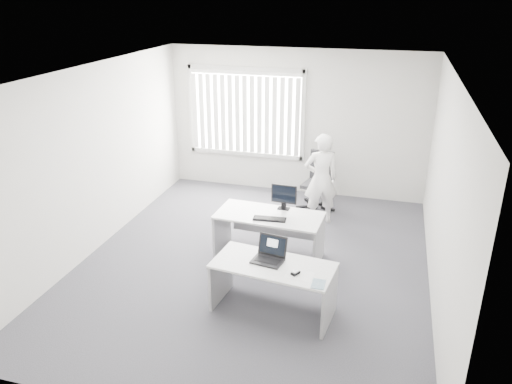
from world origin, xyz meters
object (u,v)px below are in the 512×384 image
(desk_near, at_px, (273,278))
(monitor, at_px, (284,197))
(person, at_px, (321,179))
(laptop, at_px, (267,252))
(desk_far, at_px, (269,227))
(office_chair, at_px, (317,191))

(desk_near, relative_size, monitor, 4.00)
(person, bearing_deg, laptop, 63.88)
(desk_near, xyz_separation_m, desk_far, (-0.38, 1.32, 0.03))
(desk_far, xyz_separation_m, monitor, (0.16, 0.26, 0.39))
(desk_far, height_order, monitor, monitor)
(laptop, bearing_deg, person, 94.23)
(person, bearing_deg, desk_far, 48.47)
(desk_far, distance_m, monitor, 0.50)
(monitor, bearing_deg, laptop, -81.48)
(desk_far, distance_m, person, 1.57)
(desk_near, relative_size, desk_far, 0.97)
(desk_far, relative_size, laptop, 4.27)
(desk_near, relative_size, person, 0.98)
(person, bearing_deg, monitor, 51.25)
(office_chair, bearing_deg, desk_far, -87.87)
(desk_near, distance_m, office_chair, 3.35)
(desk_near, relative_size, laptop, 4.15)
(office_chair, xyz_separation_m, laptop, (-0.11, -3.32, 0.49))
(desk_near, bearing_deg, desk_far, 112.96)
(desk_far, bearing_deg, desk_near, -70.70)
(person, height_order, laptop, person)
(desk_near, xyz_separation_m, monitor, (-0.22, 1.57, 0.42))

